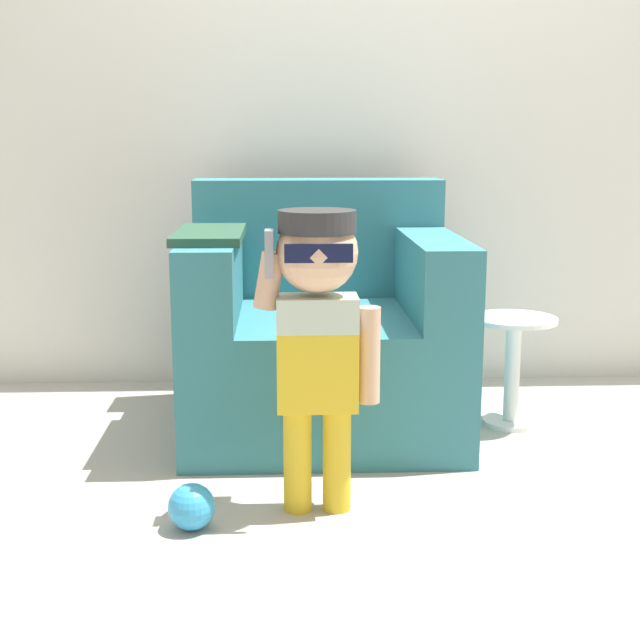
% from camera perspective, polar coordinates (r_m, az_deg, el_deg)
% --- Properties ---
extents(ground_plane, '(10.00, 10.00, 0.00)m').
position_cam_1_polar(ground_plane, '(3.36, 4.10, -6.95)').
color(ground_plane, '#ADA89E').
extents(wall_back, '(10.00, 0.05, 2.60)m').
position_cam_1_polar(wall_back, '(3.91, 3.16, 14.99)').
color(wall_back, silver).
rests_on(wall_back, ground_plane).
extents(armchair, '(1.00, 0.95, 0.91)m').
position_cam_1_polar(armchair, '(3.33, 0.06, -0.92)').
color(armchair, teal).
rests_on(armchair, ground_plane).
extents(person_child, '(0.36, 0.27, 0.88)m').
position_cam_1_polar(person_child, '(2.50, -0.14, 0.38)').
color(person_child, gold).
rests_on(person_child, ground_plane).
extents(side_table, '(0.31, 0.31, 0.42)m').
position_cam_1_polar(side_table, '(3.41, 12.23, -2.50)').
color(side_table, white).
rests_on(side_table, ground_plane).
extents(toy_ball, '(0.13, 0.13, 0.13)m').
position_cam_1_polar(toy_ball, '(2.55, -8.22, -11.75)').
color(toy_ball, '#3399D1').
rests_on(toy_ball, ground_plane).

